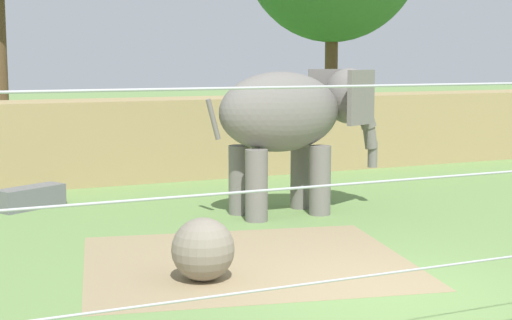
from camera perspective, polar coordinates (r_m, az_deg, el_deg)
The scene contains 6 objects.
ground_plane at distance 10.29m, azimuth 9.19°, elevation -9.58°, with size 120.00×120.00×0.00m, color #6B8E4C.
dirt_patch at distance 11.60m, azimuth -0.69°, elevation -7.49°, with size 4.77×4.09×0.01m, color #937F5B.
embankment_wall at distance 19.57m, azimuth -7.80°, elevation 1.58°, with size 36.00×1.80×2.00m, color tan.
elephant at distance 14.90m, azimuth 2.77°, elevation 3.12°, with size 3.80×1.60×2.82m.
enrichment_ball at distance 10.56m, azimuth -3.94°, elevation -6.61°, with size 0.87×0.87×0.87m, color gray.
feed_trough at distance 16.20m, azimuth -16.34°, elevation -2.68°, with size 1.47×1.12×0.44m.
Camera 1 is at (-5.43, -8.20, 3.01)m, focal length 54.07 mm.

